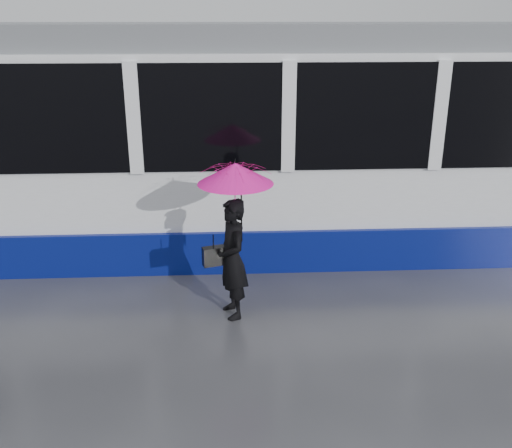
{
  "coord_description": "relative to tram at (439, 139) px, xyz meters",
  "views": [
    {
      "loc": [
        -0.8,
        -6.13,
        3.48
      ],
      "look_at": [
        -0.46,
        0.29,
        1.1
      ],
      "focal_mm": 40.0,
      "sensor_mm": 36.0,
      "label": 1
    }
  ],
  "objects": [
    {
      "name": "woman",
      "position": [
        -3.27,
        -2.43,
        -0.9
      ],
      "size": [
        0.5,
        0.62,
        1.48
      ],
      "primitive_type": "imported",
      "rotation": [
        0.0,
        0.0,
        -1.27
      ],
      "color": "black",
      "rests_on": "ground"
    },
    {
      "name": "tram",
      "position": [
        0.0,
        0.0,
        0.0
      ],
      "size": [
        26.0,
        2.56,
        3.35
      ],
      "color": "white",
      "rests_on": "ground"
    },
    {
      "name": "rails",
      "position": [
        -2.52,
        -0.0,
        -1.63
      ],
      "size": [
        34.0,
        1.51,
        0.02
      ],
      "color": "#3F3D38",
      "rests_on": "ground"
    },
    {
      "name": "handbag",
      "position": [
        -3.49,
        -2.41,
        -0.86
      ],
      "size": [
        0.29,
        0.19,
        0.41
      ],
      "rotation": [
        0.0,
        0.0,
        0.3
      ],
      "color": "black",
      "rests_on": "ground"
    },
    {
      "name": "ground",
      "position": [
        -2.52,
        -2.5,
        -1.64
      ],
      "size": [
        90.0,
        90.0,
        0.0
      ],
      "primitive_type": "plane",
      "color": "#2D2E33",
      "rests_on": "ground"
    },
    {
      "name": "umbrella",
      "position": [
        -3.22,
        -2.43,
        -0.02
      ],
      "size": [
        1.09,
        1.09,
        1.0
      ],
      "rotation": [
        0.0,
        0.0,
        0.3
      ],
      "color": "#EF1469",
      "rests_on": "ground"
    }
  ]
}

